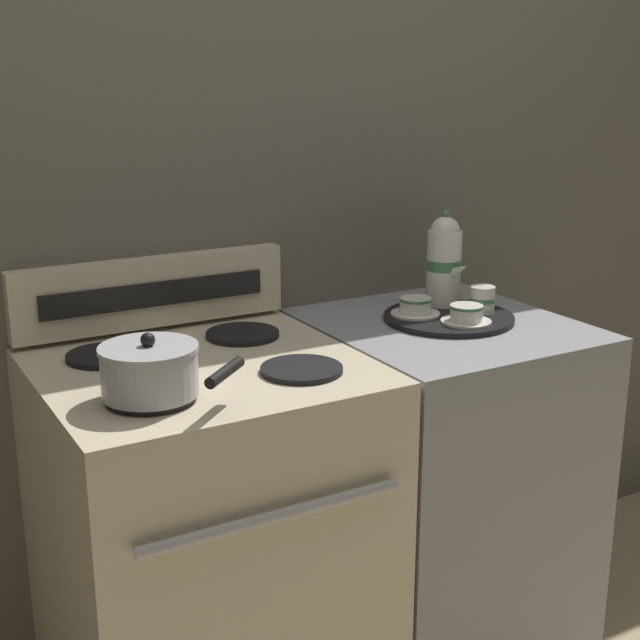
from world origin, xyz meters
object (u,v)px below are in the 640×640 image
(saucepan, at_px, (151,370))
(creamer_jug, at_px, (482,300))
(serving_tray, at_px, (449,318))
(teacup_left, at_px, (466,314))
(teapot, at_px, (444,261))
(teacup_right, at_px, (415,306))
(stove, at_px, (209,552))

(saucepan, relative_size, creamer_jug, 3.85)
(serving_tray, bearing_deg, teacup_left, -95.56)
(teapot, relative_size, teacup_left, 2.03)
(teacup_left, distance_m, teacup_right, 0.14)
(saucepan, bearing_deg, creamer_jug, 8.65)
(teapot, bearing_deg, serving_tray, -118.44)
(saucepan, xyz_separation_m, serving_tray, (0.83, 0.16, -0.05))
(serving_tray, xyz_separation_m, teapot, (0.05, 0.09, 0.12))
(teacup_right, bearing_deg, teacup_left, -61.31)
(teacup_left, bearing_deg, stove, 174.81)
(teacup_left, height_order, teacup_right, same)
(stove, relative_size, creamer_jug, 13.39)
(stove, height_order, saucepan, saucepan)
(stove, bearing_deg, serving_tray, 1.45)
(teapot, relative_size, teacup_right, 2.03)
(teacup_left, distance_m, creamer_jug, 0.11)
(stove, distance_m, teapot, 0.93)
(saucepan, xyz_separation_m, creamer_jug, (0.92, 0.14, -0.01))
(teacup_right, bearing_deg, stove, -174.39)
(saucepan, height_order, creamer_jug, saucepan)
(stove, xyz_separation_m, saucepan, (-0.16, -0.15, 0.51))
(serving_tray, bearing_deg, teapot, 61.56)
(stove, distance_m, teacup_right, 0.77)
(stove, relative_size, teapot, 3.65)
(stove, height_order, serving_tray, serving_tray)
(serving_tray, bearing_deg, stove, -178.55)
(saucepan, bearing_deg, teapot, 15.95)
(teacup_right, relative_size, creamer_jug, 1.80)
(teacup_right, bearing_deg, serving_tray, -29.87)
(saucepan, xyz_separation_m, teacup_left, (0.83, 0.09, -0.03))
(saucepan, relative_size, teacup_left, 2.14)
(teacup_left, relative_size, creamer_jug, 1.80)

